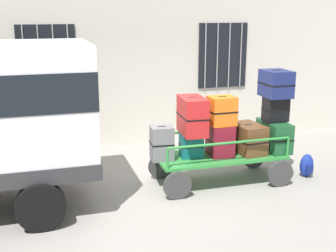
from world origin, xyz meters
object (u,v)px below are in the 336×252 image
(suitcase_midleft_middle, at_px, (192,116))
(backpack, at_px, (307,166))
(suitcase_right_top, at_px, (276,84))
(luggage_cart, at_px, (219,161))
(suitcase_center_bottom, at_px, (220,140))
(suitcase_right_bottom, at_px, (274,136))
(suitcase_center_middle, at_px, (222,111))
(suitcase_midright_bottom, at_px, (248,138))
(suitcase_midleft_bottom, at_px, (191,145))
(suitcase_left_bottom, at_px, (162,143))
(suitcase_right_middle, at_px, (276,109))

(suitcase_midleft_middle, distance_m, backpack, 2.46)
(suitcase_right_top, bearing_deg, luggage_cart, -178.70)
(luggage_cart, bearing_deg, suitcase_center_bottom, 90.00)
(suitcase_right_bottom, xyz_separation_m, suitcase_right_top, (0.00, 0.04, 0.96))
(suitcase_center_middle, bearing_deg, suitcase_right_bottom, 0.71)
(suitcase_midright_bottom, bearing_deg, suitcase_center_middle, -179.16)
(luggage_cart, distance_m, suitcase_right_bottom, 1.13)
(luggage_cart, relative_size, backpack, 5.42)
(suitcase_center_bottom, xyz_separation_m, suitcase_right_bottom, (1.06, -0.02, -0.01))
(suitcase_midleft_bottom, xyz_separation_m, backpack, (2.21, -0.25, -0.52))
(luggage_cart, relative_size, suitcase_midleft_bottom, 5.51)
(luggage_cart, xyz_separation_m, suitcase_midleft_middle, (-0.53, -0.01, 0.87))
(suitcase_midleft_bottom, height_order, suitcase_midright_bottom, suitcase_midright_bottom)
(luggage_cart, relative_size, suitcase_left_bottom, 4.00)
(suitcase_midright_bottom, bearing_deg, suitcase_center_bottom, 176.93)
(suitcase_midleft_bottom, xyz_separation_m, suitcase_center_bottom, (0.53, -0.03, 0.06))
(suitcase_right_top, bearing_deg, suitcase_midleft_middle, -178.87)
(suitcase_center_middle, relative_size, suitcase_midright_bottom, 0.70)
(suitcase_right_bottom, bearing_deg, suitcase_midleft_middle, 179.62)
(suitcase_center_bottom, bearing_deg, luggage_cart, -90.00)
(suitcase_midright_bottom, height_order, suitcase_right_top, suitcase_right_top)
(suitcase_midleft_middle, bearing_deg, suitcase_right_middle, -0.35)
(suitcase_midleft_bottom, distance_m, suitcase_right_middle, 1.69)
(suitcase_midleft_bottom, height_order, suitcase_right_bottom, suitcase_right_bottom)
(suitcase_left_bottom, distance_m, suitcase_center_bottom, 1.06)
(suitcase_right_middle, bearing_deg, suitcase_right_top, 90.00)
(suitcase_midleft_bottom, bearing_deg, backpack, -6.44)
(suitcase_right_bottom, relative_size, suitcase_right_top, 1.39)
(suitcase_left_bottom, xyz_separation_m, suitcase_midleft_bottom, (0.53, -0.01, -0.08))
(suitcase_center_middle, height_order, suitcase_midright_bottom, suitcase_center_middle)
(suitcase_midleft_bottom, xyz_separation_m, suitcase_midleft_middle, (0.00, -0.04, 0.54))
(suitcase_midleft_middle, bearing_deg, suitcase_center_middle, -2.57)
(suitcase_midright_bottom, bearing_deg, suitcase_left_bottom, 177.73)
(suitcase_midleft_middle, relative_size, suitcase_right_bottom, 0.95)
(suitcase_center_bottom, height_order, suitcase_right_top, suitcase_right_top)
(suitcase_midleft_middle, relative_size, suitcase_midright_bottom, 1.04)
(suitcase_center_middle, distance_m, suitcase_right_middle, 1.06)
(luggage_cart, xyz_separation_m, suitcase_right_bottom, (1.06, -0.02, 0.38))
(suitcase_center_bottom, bearing_deg, suitcase_center_middle, -90.00)
(suitcase_center_bottom, xyz_separation_m, suitcase_center_middle, (-0.00, -0.04, 0.53))
(suitcase_center_bottom, bearing_deg, suitcase_right_top, 1.03)
(suitcase_midright_bottom, bearing_deg, suitcase_right_middle, 0.69)
(suitcase_midleft_middle, xyz_separation_m, suitcase_right_bottom, (1.60, -0.01, -0.48))
(suitcase_left_bottom, relative_size, suitcase_right_top, 1.05)
(luggage_cart, bearing_deg, suitcase_midleft_bottom, 176.36)
(backpack, bearing_deg, suitcase_right_middle, 162.05)
(suitcase_midleft_bottom, distance_m, backpack, 2.28)
(suitcase_center_middle, bearing_deg, backpack, -6.27)
(suitcase_right_bottom, bearing_deg, luggage_cart, 179.04)
(suitcase_left_bottom, bearing_deg, suitcase_midright_bottom, -2.27)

